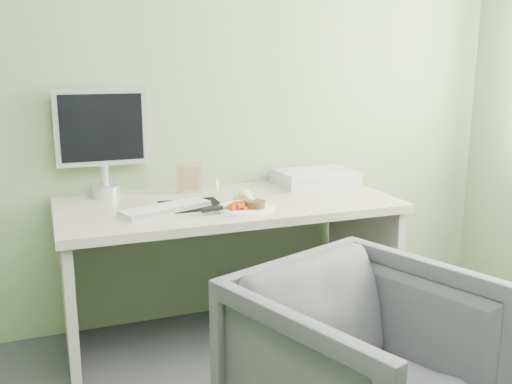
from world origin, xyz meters
name	(u,v)px	position (x,y,z in m)	size (l,w,h in m)	color
wall_back	(204,69)	(0.00, 2.00, 1.35)	(3.50, 3.50, 0.00)	gray
desk	(228,237)	(0.00, 1.62, 0.55)	(1.60, 0.75, 0.73)	beige
plate	(245,209)	(0.02, 1.43, 0.74)	(0.26, 0.26, 0.01)	white
steak	(255,204)	(0.06, 1.41, 0.76)	(0.10, 0.10, 0.03)	black
potato_pile	(247,198)	(0.05, 1.49, 0.77)	(0.11, 0.08, 0.06)	tan
carrot_heap	(237,204)	(-0.03, 1.41, 0.77)	(0.07, 0.06, 0.04)	#DF3C04
steak_knife	(220,208)	(-0.10, 1.42, 0.76)	(0.26, 0.09, 0.02)	silver
mousepad	(192,205)	(-0.19, 1.60, 0.73)	(0.28, 0.24, 0.00)	black
keyboard	(166,208)	(-0.32, 1.54, 0.75)	(0.42, 0.12, 0.02)	white
computer_mouse	(242,196)	(0.07, 1.62, 0.75)	(0.06, 0.11, 0.04)	white
photo_frame	(190,178)	(-0.13, 1.85, 0.81)	(0.13, 0.01, 0.16)	#A2864B
eyedrop_bottle	(216,184)	(0.01, 1.86, 0.76)	(0.03, 0.03, 0.07)	white
scanner	(315,178)	(0.57, 1.83, 0.76)	(0.43, 0.28, 0.07)	#B8BBBF
monitor	(102,137)	(-0.54, 1.94, 1.03)	(0.44, 0.14, 0.53)	silver
desk_chair	(366,374)	(0.15, 0.58, 0.35)	(0.75, 0.77, 0.70)	#3D3D42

